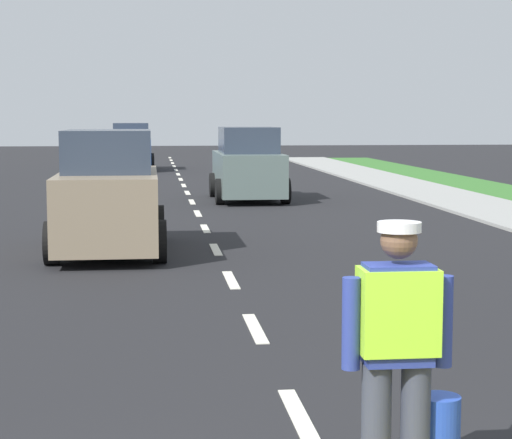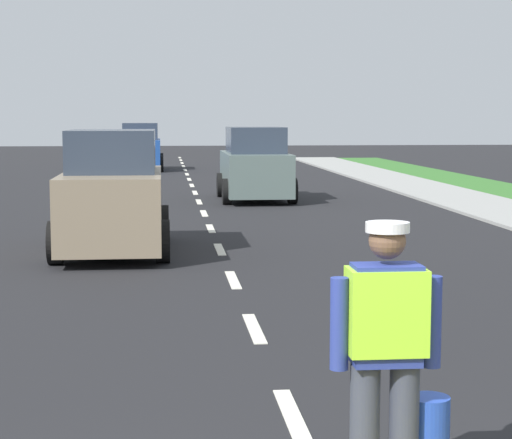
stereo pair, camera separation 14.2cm
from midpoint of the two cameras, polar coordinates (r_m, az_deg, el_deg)
name	(u,v)px [view 1 (the left image)]	position (r m, az deg, el deg)	size (l,w,h in m)	color
ground_plane	(191,201)	(25.19, -4.16, 1.14)	(96.00, 96.00, 0.00)	black
lane_center_line	(185,189)	(29.37, -4.50, 1.89)	(0.14, 46.40, 0.01)	silver
road_worker	(401,345)	(5.61, 8.17, -7.65)	(0.77, 0.37, 1.67)	#383D4C
car_outgoing_far	(248,166)	(25.33, -0.65, 3.28)	(1.94, 3.86, 2.00)	slate
car_oncoming_third	(131,148)	(39.93, -7.77, 4.36)	(1.92, 3.92, 2.01)	#1E4799
car_oncoming_lead	(109,196)	(15.75, -9.30, 1.43)	(1.87, 3.90, 2.06)	gray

